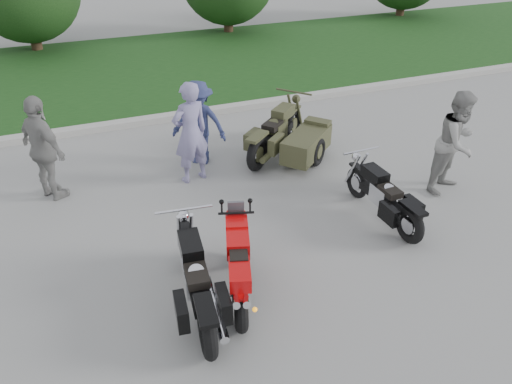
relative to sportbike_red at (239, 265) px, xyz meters
name	(u,v)px	position (x,y,z in m)	size (l,w,h in m)	color
ground	(272,263)	(0.70, 0.46, -0.52)	(80.00, 80.00, 0.00)	gray
curb	(175,116)	(0.70, 6.46, -0.45)	(60.00, 0.30, 0.15)	#A9A79F
grass_strip	(143,69)	(0.70, 10.61, -0.45)	(60.00, 8.00, 0.14)	#224F1B
sportbike_red	(239,265)	(0.00, 0.00, 0.00)	(0.74, 1.83, 0.89)	black
cruiser_left	(197,285)	(-0.61, -0.10, -0.07)	(0.49, 2.31, 0.89)	black
cruiser_right	(386,199)	(2.92, 0.82, -0.11)	(0.37, 2.09, 0.81)	black
cruiser_sidecar	(293,140)	(2.45, 3.45, -0.09)	(2.09, 2.11, 0.93)	black
person_stripe	(190,133)	(0.30, 3.39, 0.46)	(0.72, 0.47, 1.96)	#837CA9
person_grey	(457,142)	(4.66, 1.27, 0.43)	(0.93, 0.72, 1.90)	gray
person_denim	(199,123)	(0.64, 4.04, 0.34)	(1.12, 0.64, 1.73)	navy
person_back	(44,149)	(-2.25, 3.72, 0.44)	(1.13, 0.47, 1.93)	gray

